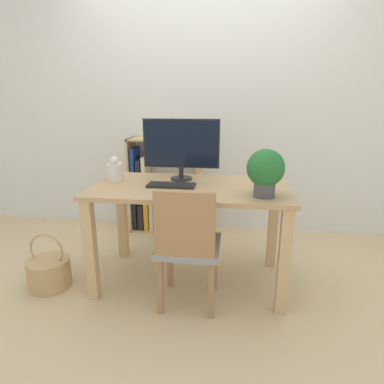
{
  "coord_description": "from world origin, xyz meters",
  "views": [
    {
      "loc": [
        0.3,
        -2.15,
        1.32
      ],
      "look_at": [
        0.0,
        0.1,
        0.67
      ],
      "focal_mm": 30.0,
      "sensor_mm": 36.0,
      "label": 1
    }
  ],
  "objects_px": {
    "chair": "(188,244)",
    "basket": "(49,272)",
    "monitor": "(181,145)",
    "bookshelf": "(154,193)",
    "potted_plant": "(265,170)",
    "keyboard": "(171,185)",
    "vase": "(115,171)"
  },
  "relations": [
    {
      "from": "chair",
      "to": "basket",
      "type": "bearing_deg",
      "value": 170.68
    },
    {
      "from": "monitor",
      "to": "bookshelf",
      "type": "distance_m",
      "value": 1.07
    },
    {
      "from": "basket",
      "to": "potted_plant",
      "type": "bearing_deg",
      "value": 0.83
    },
    {
      "from": "monitor",
      "to": "chair",
      "type": "xyz_separation_m",
      "value": [
        0.12,
        -0.5,
        -0.55
      ]
    },
    {
      "from": "chair",
      "to": "bookshelf",
      "type": "distance_m",
      "value": 1.38
    },
    {
      "from": "keyboard",
      "to": "potted_plant",
      "type": "height_order",
      "value": "potted_plant"
    },
    {
      "from": "potted_plant",
      "to": "basket",
      "type": "height_order",
      "value": "potted_plant"
    },
    {
      "from": "keyboard",
      "to": "vase",
      "type": "distance_m",
      "value": 0.46
    },
    {
      "from": "monitor",
      "to": "basket",
      "type": "height_order",
      "value": "monitor"
    },
    {
      "from": "keyboard",
      "to": "chair",
      "type": "distance_m",
      "value": 0.45
    },
    {
      "from": "keyboard",
      "to": "basket",
      "type": "relative_size",
      "value": 0.79
    },
    {
      "from": "vase",
      "to": "potted_plant",
      "type": "relative_size",
      "value": 0.62
    },
    {
      "from": "chair",
      "to": "bookshelf",
      "type": "height_order",
      "value": "bookshelf"
    },
    {
      "from": "bookshelf",
      "to": "keyboard",
      "type": "bearing_deg",
      "value": -68.86
    },
    {
      "from": "potted_plant",
      "to": "keyboard",
      "type": "bearing_deg",
      "value": 164.98
    },
    {
      "from": "vase",
      "to": "potted_plant",
      "type": "height_order",
      "value": "potted_plant"
    },
    {
      "from": "vase",
      "to": "basket",
      "type": "distance_m",
      "value": 0.88
    },
    {
      "from": "monitor",
      "to": "vase",
      "type": "relative_size",
      "value": 3.08
    },
    {
      "from": "keyboard",
      "to": "potted_plant",
      "type": "distance_m",
      "value": 0.66
    },
    {
      "from": "vase",
      "to": "potted_plant",
      "type": "distance_m",
      "value": 1.1
    },
    {
      "from": "keyboard",
      "to": "vase",
      "type": "relative_size",
      "value": 1.8
    },
    {
      "from": "vase",
      "to": "bookshelf",
      "type": "bearing_deg",
      "value": 85.8
    },
    {
      "from": "chair",
      "to": "bookshelf",
      "type": "relative_size",
      "value": 0.86
    },
    {
      "from": "potted_plant",
      "to": "vase",
      "type": "bearing_deg",
      "value": 165.37
    },
    {
      "from": "monitor",
      "to": "bookshelf",
      "type": "bearing_deg",
      "value": 118.3
    },
    {
      "from": "monitor",
      "to": "chair",
      "type": "relative_size",
      "value": 0.69
    },
    {
      "from": "keyboard",
      "to": "potted_plant",
      "type": "xyz_separation_m",
      "value": [
        0.62,
        -0.17,
        0.16
      ]
    },
    {
      "from": "monitor",
      "to": "bookshelf",
      "type": "xyz_separation_m",
      "value": [
        -0.42,
        0.78,
        -0.6
      ]
    },
    {
      "from": "potted_plant",
      "to": "bookshelf",
      "type": "relative_size",
      "value": 0.31
    },
    {
      "from": "chair",
      "to": "keyboard",
      "type": "bearing_deg",
      "value": 114.59
    },
    {
      "from": "basket",
      "to": "keyboard",
      "type": "bearing_deg",
      "value": 12.04
    },
    {
      "from": "vase",
      "to": "bookshelf",
      "type": "relative_size",
      "value": 0.19
    }
  ]
}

